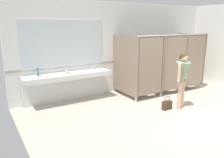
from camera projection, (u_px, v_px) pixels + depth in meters
name	position (u px, v px, depth m)	size (l,w,h in m)	color
ground_plane	(184.00, 117.00, 5.88)	(7.66, 6.16, 0.10)	#B2A899
wall_back	(124.00, 47.00, 7.88)	(7.66, 0.12, 3.00)	silver
wall_back_tile_band	(124.00, 60.00, 7.93)	(7.66, 0.01, 0.06)	#9E937F
vanity_counter	(68.00, 81.00, 6.76)	(2.59, 0.57, 1.00)	silver
mirror_panel	(63.00, 44.00, 6.67)	(2.49, 0.02, 1.38)	silver
bathroom_stalls	(165.00, 62.00, 7.70)	(3.04, 1.37, 1.98)	#84705B
person_standing	(182.00, 74.00, 6.14)	(0.52, 0.51, 1.55)	#DBAD89
handbag	(167.00, 105.00, 6.23)	(0.27, 0.13, 0.39)	#3F2D1E
soap_dispenser	(38.00, 72.00, 6.33)	(0.07, 0.07, 0.22)	teal
paper_cup	(68.00, 72.00, 6.55)	(0.07, 0.07, 0.09)	beige
floor_drain_cover	(171.00, 107.00, 6.44)	(0.14, 0.14, 0.01)	#B7BABF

